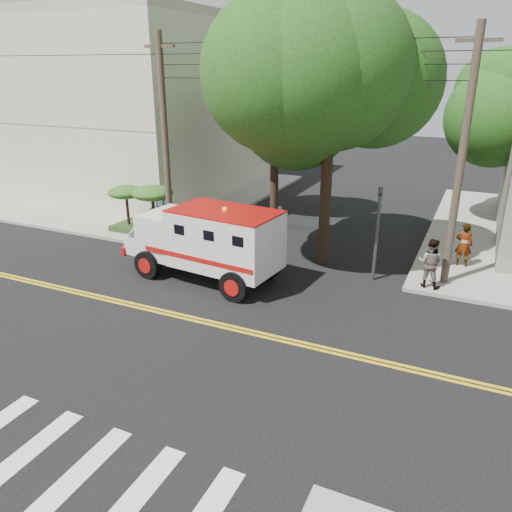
% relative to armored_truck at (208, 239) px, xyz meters
% --- Properties ---
extents(ground, '(100.00, 100.00, 0.00)m').
position_rel_armored_truck_xyz_m(ground, '(1.94, -3.07, -1.61)').
color(ground, black).
rests_on(ground, ground).
extents(sidewalk_nw, '(17.00, 17.00, 0.15)m').
position_rel_armored_truck_xyz_m(sidewalk_nw, '(-11.56, 10.43, -1.54)').
color(sidewalk_nw, gray).
rests_on(sidewalk_nw, ground).
extents(building_left, '(16.00, 14.00, 10.00)m').
position_rel_armored_truck_xyz_m(building_left, '(-13.56, 11.93, 3.54)').
color(building_left, beige).
rests_on(building_left, sidewalk_nw).
extents(utility_pole_left, '(0.28, 0.28, 9.00)m').
position_rel_armored_truck_xyz_m(utility_pole_left, '(-3.66, 2.93, 2.89)').
color(utility_pole_left, '#382D23').
rests_on(utility_pole_left, ground).
extents(utility_pole_right, '(0.28, 0.28, 9.00)m').
position_rel_armored_truck_xyz_m(utility_pole_right, '(8.24, 3.13, 2.89)').
color(utility_pole_right, '#382D23').
rests_on(utility_pole_right, ground).
extents(tree_main, '(6.08, 5.70, 9.85)m').
position_rel_armored_truck_xyz_m(tree_main, '(3.87, 3.14, 5.59)').
color(tree_main, black).
rests_on(tree_main, ground).
extents(tree_left, '(4.48, 4.20, 7.70)m').
position_rel_armored_truck_xyz_m(tree_left, '(-0.74, 8.72, 4.12)').
color(tree_left, black).
rests_on(tree_left, ground).
extents(traffic_signal, '(0.15, 0.18, 3.60)m').
position_rel_armored_truck_xyz_m(traffic_signal, '(5.74, 2.53, 0.62)').
color(traffic_signal, '#3F3F42').
rests_on(traffic_signal, ground).
extents(accessibility_sign, '(0.45, 0.10, 2.02)m').
position_rel_armored_truck_xyz_m(accessibility_sign, '(-4.26, 3.11, -0.24)').
color(accessibility_sign, '#3F3F42').
rests_on(accessibility_sign, ground).
extents(palm_planter, '(3.52, 2.63, 2.36)m').
position_rel_armored_truck_xyz_m(palm_planter, '(-5.50, 3.56, 0.04)').
color(palm_planter, '#1E3314').
rests_on(palm_planter, sidewalk_nw).
extents(armored_truck, '(6.42, 3.06, 2.83)m').
position_rel_armored_truck_xyz_m(armored_truck, '(0.00, 0.00, 0.00)').
color(armored_truck, silver).
rests_on(armored_truck, ground).
extents(pedestrian_a, '(0.65, 0.43, 1.76)m').
position_rel_armored_truck_xyz_m(pedestrian_a, '(8.70, 5.11, -0.58)').
color(pedestrian_a, gray).
rests_on(pedestrian_a, sidewalk_ne).
extents(pedestrian_b, '(0.98, 0.82, 1.82)m').
position_rel_armored_truck_xyz_m(pedestrian_b, '(7.73, 2.43, -0.55)').
color(pedestrian_b, gray).
rests_on(pedestrian_b, sidewalk_ne).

